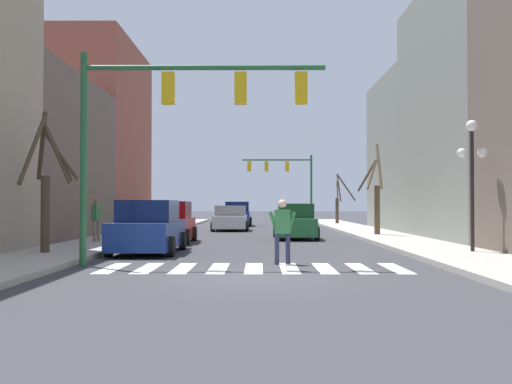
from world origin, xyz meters
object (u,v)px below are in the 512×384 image
(pedestrian_crossing_street, at_px, (282,226))
(traffic_signal_near, at_px, (177,108))
(car_parked_right_mid, at_px, (295,222))
(street_tree_right_near, at_px, (46,183))
(car_at_intersection, at_px, (230,219))
(street_lamp_right_corner, at_px, (472,158))
(car_parked_right_far, at_px, (237,215))
(car_parked_right_near, at_px, (170,224))
(pedestrian_on_left_sidewalk, at_px, (96,216))
(car_parked_left_mid, at_px, (148,228))
(street_tree_left_near, at_px, (339,202))
(traffic_signal_far, at_px, (285,173))
(street_tree_left_mid, at_px, (376,197))

(pedestrian_crossing_street, bearing_deg, traffic_signal_near, -176.53)
(car_parked_right_mid, bearing_deg, street_tree_right_near, 139.66)
(car_at_intersection, bearing_deg, street_lamp_right_corner, 25.40)
(car_parked_right_far, relative_size, car_at_intersection, 1.09)
(car_parked_right_near, xyz_separation_m, pedestrian_on_left_sidewalk, (-2.69, -1.46, 0.36))
(pedestrian_on_left_sidewalk, bearing_deg, car_parked_right_far, -175.59)
(car_parked_left_mid, height_order, street_tree_left_near, street_tree_left_near)
(traffic_signal_far, distance_m, street_tree_right_near, 32.84)
(car_at_intersection, bearing_deg, car_parked_right_near, -9.96)
(pedestrian_on_left_sidewalk, xyz_separation_m, pedestrian_crossing_street, (7.09, -7.49, -0.13))
(street_lamp_right_corner, height_order, street_tree_left_near, street_lamp_right_corner)
(traffic_signal_near, distance_m, car_parked_right_near, 10.15)
(car_parked_right_far, distance_m, car_at_intersection, 7.80)
(car_parked_right_far, xyz_separation_m, pedestrian_crossing_street, (2.24, -28.22, 0.21))
(traffic_signal_far, bearing_deg, car_parked_left_mid, -101.06)
(car_parked_right_near, distance_m, street_tree_left_mid, 10.42)
(street_lamp_right_corner, bearing_deg, street_tree_right_near, -177.95)
(traffic_signal_near, relative_size, car_parked_left_mid, 1.40)
(car_parked_right_far, bearing_deg, street_lamp_right_corner, 17.99)
(street_tree_left_near, bearing_deg, pedestrian_on_left_sidewalk, -119.36)
(car_parked_right_near, height_order, pedestrian_crossing_street, pedestrian_crossing_street)
(car_parked_left_mid, height_order, pedestrian_on_left_sidewalk, pedestrian_on_left_sidewalk)
(traffic_signal_far, bearing_deg, car_parked_right_far, -124.48)
(car_parked_right_mid, height_order, pedestrian_on_left_sidewalk, pedestrian_on_left_sidewalk)
(pedestrian_crossing_street, bearing_deg, street_tree_right_near, 156.92)
(car_parked_right_far, height_order, car_parked_right_mid, car_parked_right_far)
(pedestrian_crossing_street, relative_size, street_tree_left_near, 0.46)
(pedestrian_crossing_street, relative_size, street_tree_left_mid, 0.39)
(traffic_signal_near, distance_m, pedestrian_crossing_street, 4.24)
(pedestrian_on_left_sidewalk, bearing_deg, street_lamp_right_corner, 87.25)
(car_at_intersection, xyz_separation_m, street_tree_left_mid, (7.49, -7.36, 1.27))
(pedestrian_on_left_sidewalk, height_order, pedestrian_crossing_street, pedestrian_on_left_sidewalk)
(car_parked_right_far, relative_size, car_parked_right_mid, 1.07)
(car_parked_right_near, bearing_deg, street_tree_left_mid, -66.57)
(car_parked_right_far, bearing_deg, pedestrian_on_left_sidewalk, -13.18)
(traffic_signal_far, relative_size, street_tree_right_near, 1.34)
(street_lamp_right_corner, distance_m, car_parked_right_mid, 10.77)
(car_at_intersection, height_order, pedestrian_crossing_street, pedestrian_crossing_street)
(car_at_intersection, distance_m, pedestrian_crossing_street, 20.57)
(traffic_signal_far, relative_size, pedestrian_on_left_sidewalk, 3.39)
(street_tree_left_near, bearing_deg, pedestrian_crossing_street, -100.46)
(pedestrian_crossing_street, bearing_deg, pedestrian_on_left_sidewalk, 126.88)
(street_lamp_right_corner, distance_m, pedestrian_crossing_street, 6.92)
(car_parked_right_near, bearing_deg, street_tree_right_near, 157.69)
(car_parked_right_near, distance_m, street_tree_right_near, 7.51)
(car_parked_right_near, relative_size, car_parked_right_far, 0.92)
(street_lamp_right_corner, height_order, pedestrian_crossing_street, street_lamp_right_corner)
(car_parked_right_far, height_order, street_tree_right_near, street_tree_right_near)
(street_lamp_right_corner, height_order, street_tree_left_mid, street_tree_left_mid)
(car_parked_right_mid, height_order, street_tree_left_mid, street_tree_left_mid)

